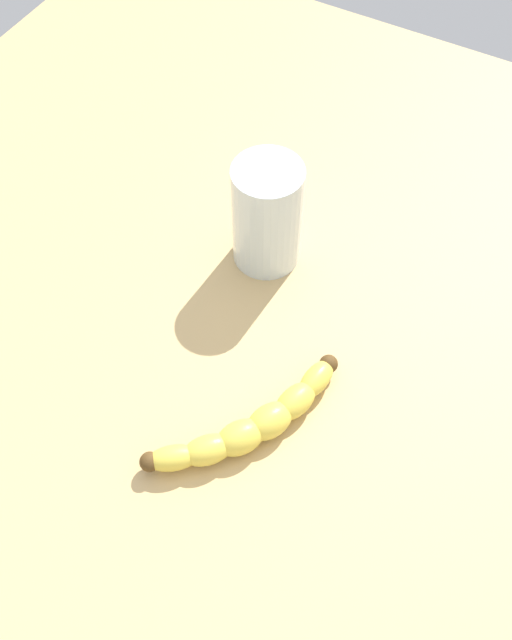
% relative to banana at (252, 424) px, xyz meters
% --- Properties ---
extents(wooden_tabletop, '(1.20, 1.20, 0.03)m').
position_rel_banana_xyz_m(wooden_tabletop, '(-0.07, -0.02, -0.03)').
color(wooden_tabletop, tan).
rests_on(wooden_tabletop, ground).
extents(banana, '(0.19, 0.12, 0.03)m').
position_rel_banana_xyz_m(banana, '(0.00, 0.00, 0.00)').
color(banana, yellow).
rests_on(banana, wooden_tabletop).
extents(smoothie_glass, '(0.08, 0.08, 0.13)m').
position_rel_banana_xyz_m(smoothie_glass, '(-0.20, -0.09, 0.05)').
color(smoothie_glass, silver).
rests_on(smoothie_glass, wooden_tabletop).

